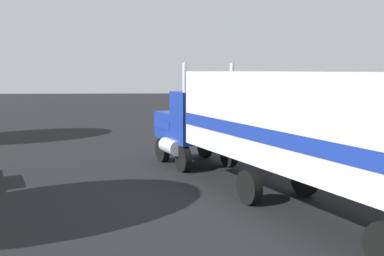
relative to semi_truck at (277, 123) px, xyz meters
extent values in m
plane|color=black|center=(6.13, 2.07, -2.52)|extent=(120.00, 120.00, 0.00)
cube|color=silver|center=(7.52, -1.43, -2.52)|extent=(4.13, 1.82, 0.01)
cube|color=silver|center=(2.95, -4.22, -2.52)|extent=(4.13, 1.82, 0.01)
cube|color=#193399|center=(6.30, 2.66, -0.82)|extent=(2.63, 3.00, 1.20)
cube|color=#193399|center=(4.83, 2.03, -0.32)|extent=(2.26, 2.85, 2.20)
cube|color=silver|center=(7.16, 3.02, -0.82)|extent=(0.89, 1.97, 1.08)
cube|color=#193399|center=(6.30, 2.66, -0.76)|extent=(2.65, 3.04, 0.36)
cylinder|color=silver|center=(3.89, 2.83, 0.28)|extent=(0.18, 0.18, 3.40)
cylinder|color=silver|center=(4.75, 0.81, 0.28)|extent=(0.18, 0.18, 3.40)
cube|color=silver|center=(-1.02, -0.44, 0.23)|extent=(10.68, 6.49, 2.80)
cube|color=#193399|center=(-1.02, -0.44, -0.19)|extent=(10.70, 6.52, 0.44)
cylinder|color=silver|center=(4.71, 3.40, -1.57)|extent=(1.45, 1.10, 0.64)
cylinder|color=black|center=(6.15, 3.79, -1.97)|extent=(1.13, 0.70, 1.10)
cylinder|color=black|center=(7.00, 1.76, -1.97)|extent=(1.13, 0.70, 1.10)
cylinder|color=black|center=(4.03, 2.89, -1.97)|extent=(1.13, 0.70, 1.10)
cylinder|color=black|center=(4.89, 0.87, -1.97)|extent=(1.13, 0.70, 1.10)
cylinder|color=black|center=(-0.53, 0.96, -1.97)|extent=(1.13, 0.70, 1.10)
cylinder|color=black|center=(0.33, -1.06, -1.97)|extent=(1.13, 0.70, 1.10)
cylinder|color=#2D3347|center=(4.51, -0.90, -2.11)|extent=(0.18, 0.18, 0.82)
cylinder|color=#2D3347|center=(4.65, -0.87, -2.11)|extent=(0.18, 0.18, 0.82)
cylinder|color=gray|center=(4.58, -0.89, -1.41)|extent=(0.34, 0.34, 0.58)
sphere|color=tan|center=(4.58, -0.89, -1.01)|extent=(0.23, 0.23, 0.23)
cube|color=black|center=(4.62, -1.08, -1.39)|extent=(0.29, 0.21, 0.36)
cylinder|color=black|center=(2.44, -3.87, -2.19)|extent=(0.65, 0.33, 0.66)
cube|color=black|center=(1.76, -4.14, -1.91)|extent=(1.11, 0.62, 0.36)
cylinder|color=silver|center=(2.34, -3.91, -1.74)|extent=(0.29, 0.17, 0.69)
camera|label=1|loc=(-13.89, 3.44, 1.68)|focal=41.16mm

